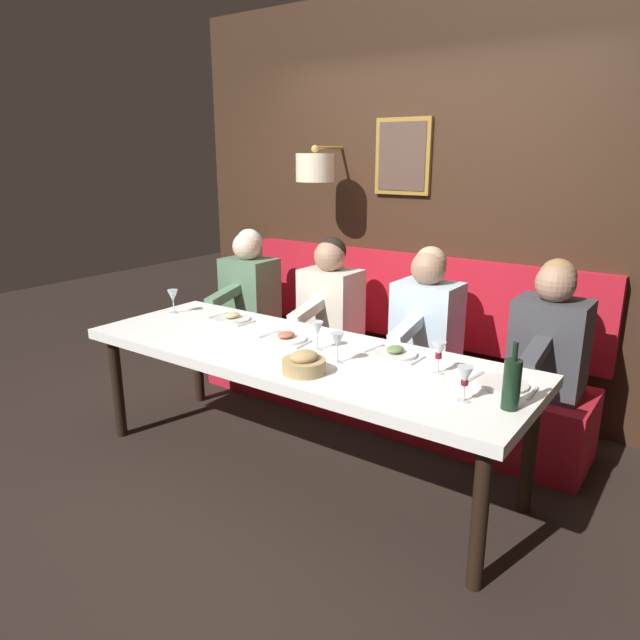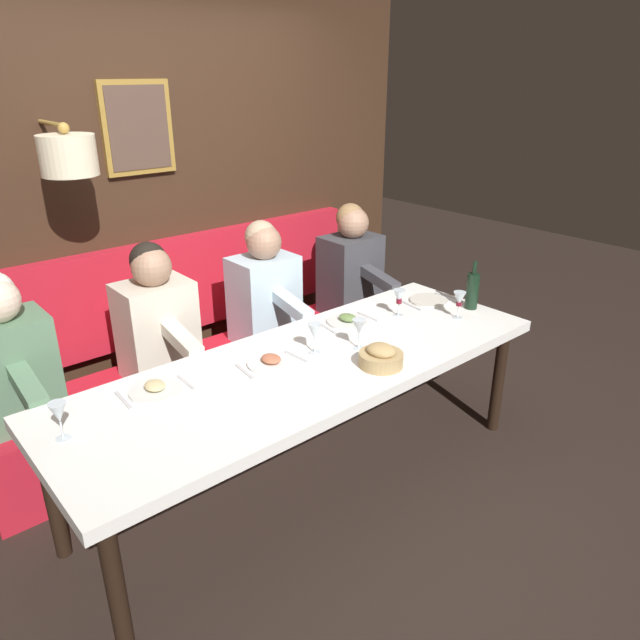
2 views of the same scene
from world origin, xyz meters
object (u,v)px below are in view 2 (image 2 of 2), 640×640
Objects in this scene: diner_middle at (156,316)px; wine_glass_2 at (314,332)px; diner_near at (264,287)px; wine_glass_0 at (58,414)px; bread_bowl at (381,357)px; wine_glass_3 at (459,300)px; wine_bottle at (472,290)px; wine_glass_4 at (399,298)px; diner_nearest at (351,263)px; wine_glass_1 at (359,328)px; diner_far at (8,357)px; dining_table at (309,373)px.

diner_middle is 0.95m from wine_glass_2.
diner_near is 4.82× the size of wine_glass_0.
wine_glass_3 is at bearing -80.84° from bread_bowl.
wine_bottle is at bearing -76.68° from wine_glass_3.
diner_near is 4.82× the size of wine_glass_4.
wine_glass_3 is 0.20m from wine_bottle.
diner_nearest is at bearing -5.65° from wine_glass_3.
wine_glass_3 is 0.80m from bread_bowl.
bread_bowl is at bearing -105.38° from wine_glass_0.
wine_bottle reaches higher than wine_glass_2.
wine_glass_1 is (-0.93, -0.68, 0.04)m from diner_middle.
wine_glass_2 is 1.14m from wine_bottle.
bread_bowl is at bearing 173.89° from diner_near.
diner_middle is 1.40m from wine_glass_4.
wine_bottle is 0.99m from bread_bowl.
wine_glass_3 is (-0.09, -0.73, -0.00)m from wine_glass_1.
diner_near is 4.82× the size of wine_glass_2.
bread_bowl is (-0.38, 0.55, -0.07)m from wine_glass_4.
wine_glass_2 is at bearing 161.33° from diner_near.
diner_near is 1.00× the size of diner_far.
wine_glass_0 and wine_glass_1 have the same top height.
diner_nearest is at bearing -23.86° from wine_glass_4.
diner_near is (0.00, 0.76, 0.00)m from diner_nearest.
diner_near is at bearing -63.74° from wine_glass_0.
diner_middle is (0.00, 1.51, 0.00)m from diner_nearest.
diner_nearest is at bearing 5.22° from wine_bottle.
dining_table is 16.01× the size of wine_glass_0.
wine_glass_2 and wine_glass_4 have the same top height.
diner_middle is at bearing 90.00° from diner_near.
diner_middle reaches higher than wine_bottle.
dining_table is at bearing -96.00° from wine_glass_0.
diner_nearest is 1.25m from wine_glass_1.
dining_table is 3.32× the size of diner_nearest.
dining_table is at bearing 82.30° from wine_glass_3.
diner_far is 1.73m from wine_glass_1.
wine_glass_3 is at bearing -102.01° from wine_glass_2.
diner_near reaches higher than wine_glass_2.
wine_glass_3 is (-1.02, -2.19, 0.04)m from diner_far.
dining_table is 0.35m from wine_glass_1.
diner_near and diner_middle have the same top height.
dining_table is 16.01× the size of wine_glass_2.
bread_bowl is at bearing -151.32° from diner_middle.
wine_glass_3 is at bearing 174.35° from diner_nearest.
diner_near is 0.75m from diner_middle.
wine_glass_1 is 0.52m from wine_glass_4.
diner_nearest and diner_near have the same top height.
wine_bottle is at bearing -138.82° from diner_near.
diner_nearest reaches higher than wine_bottle.
dining_table is at bearing 128.01° from diner_nearest.
wine_glass_1 is at bearing 87.26° from wine_bottle.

